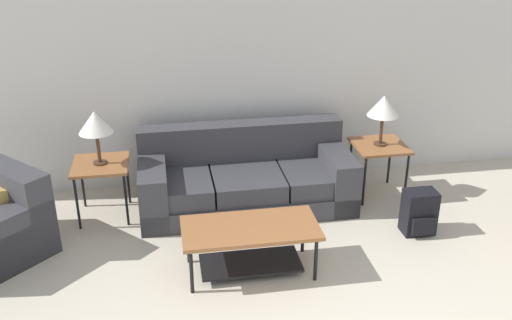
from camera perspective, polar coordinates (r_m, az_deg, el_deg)
name	(u,v)px	position (r m, az deg, el deg)	size (l,w,h in m)	color
wall_back	(264,69)	(6.40, 0.80, 9.05)	(9.13, 0.06, 2.60)	silver
couch	(245,179)	(6.09, -1.08, -1.91)	(2.23, 0.99, 0.82)	#38383D
coffee_table	(250,238)	(4.96, -0.57, -7.82)	(1.18, 0.57, 0.45)	#935B33
side_table_left	(101,168)	(5.95, -15.26, -0.83)	(0.55, 0.56, 0.60)	#935B33
side_table_right	(379,149)	(6.34, 12.24, 1.05)	(0.55, 0.56, 0.60)	#935B33
table_lamp_left	(95,123)	(5.77, -15.78, 3.59)	(0.34, 0.34, 0.55)	#472D1E
table_lamp_right	(384,107)	(6.17, 12.64, 5.24)	(0.34, 0.34, 0.55)	#472D1E
backpack	(419,213)	(5.81, 16.01, -5.09)	(0.31, 0.29, 0.45)	black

